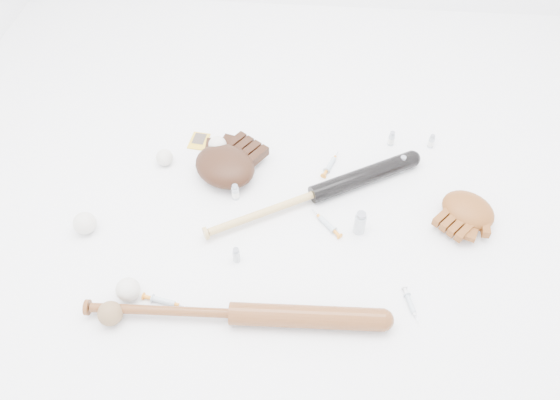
# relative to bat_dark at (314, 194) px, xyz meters

# --- Properties ---
(bat_dark) EXTENTS (0.81, 0.51, 0.07)m
(bat_dark) POSITION_rel_bat_dark_xyz_m (0.00, 0.00, 0.00)
(bat_dark) COLOR black
(bat_dark) RESTS_ON ground
(bat_wood) EXTENTS (0.97, 0.10, 0.07)m
(bat_wood) POSITION_rel_bat_dark_xyz_m (-0.23, -0.51, 0.00)
(bat_wood) COLOR brown
(bat_wood) RESTS_ON ground
(glove_dark) EXTENTS (0.40, 0.40, 0.10)m
(glove_dark) POSITION_rel_bat_dark_xyz_m (-0.34, 0.10, 0.02)
(glove_dark) COLOR black
(glove_dark) RESTS_ON ground
(glove_tan) EXTENTS (0.32, 0.32, 0.08)m
(glove_tan) POSITION_rel_bat_dark_xyz_m (0.55, -0.04, 0.01)
(glove_tan) COLOR brown
(glove_tan) RESTS_ON ground
(trading_card) EXTENTS (0.08, 0.11, 0.01)m
(trading_card) POSITION_rel_bat_dark_xyz_m (-0.48, 0.28, -0.03)
(trading_card) COLOR gold
(trading_card) RESTS_ON ground
(pedestal) EXTENTS (0.07, 0.07, 0.04)m
(pedestal) POSITION_rel_bat_dark_xyz_m (-0.38, 0.19, -0.01)
(pedestal) COLOR white
(pedestal) RESTS_ON ground
(baseball_on_pedestal) EXTENTS (0.07, 0.07, 0.07)m
(baseball_on_pedestal) POSITION_rel_bat_dark_xyz_m (-0.38, 0.19, 0.04)
(baseball_on_pedestal) COLOR silver
(baseball_on_pedestal) RESTS_ON pedestal
(baseball_left) EXTENTS (0.08, 0.08, 0.08)m
(baseball_left) POSITION_rel_bat_dark_xyz_m (-0.79, -0.20, 0.01)
(baseball_left) COLOR silver
(baseball_left) RESTS_ON ground
(baseball_upper) EXTENTS (0.07, 0.07, 0.07)m
(baseball_upper) POSITION_rel_bat_dark_xyz_m (-0.59, 0.14, -0.00)
(baseball_upper) COLOR silver
(baseball_upper) RESTS_ON ground
(baseball_mid) EXTENTS (0.08, 0.08, 0.08)m
(baseball_mid) POSITION_rel_bat_dark_xyz_m (-0.57, -0.45, 0.01)
(baseball_mid) COLOR silver
(baseball_mid) RESTS_ON ground
(baseball_aged) EXTENTS (0.08, 0.08, 0.08)m
(baseball_aged) POSITION_rel_bat_dark_xyz_m (-0.60, -0.54, 0.01)
(baseball_aged) COLOR brown
(baseball_aged) RESTS_ON ground
(syringe_0) EXTENTS (0.17, 0.06, 0.02)m
(syringe_0) POSITION_rel_bat_dark_xyz_m (-0.46, -0.47, -0.02)
(syringe_0) COLOR #ADBCC6
(syringe_0) RESTS_ON ground
(syringe_1) EXTENTS (0.13, 0.14, 0.02)m
(syringe_1) POSITION_rel_bat_dark_xyz_m (0.05, -0.12, -0.02)
(syringe_1) COLOR #ADBCC6
(syringe_1) RESTS_ON ground
(syringe_2) EXTENTS (0.09, 0.17, 0.02)m
(syringe_2) POSITION_rel_bat_dark_xyz_m (0.06, 0.18, -0.02)
(syringe_2) COLOR #ADBCC6
(syringe_2) RESTS_ON ground
(syringe_3) EXTENTS (0.06, 0.14, 0.02)m
(syringe_3) POSITION_rel_bat_dark_xyz_m (0.32, -0.41, -0.02)
(syringe_3) COLOR #ADBCC6
(syringe_3) RESTS_ON ground
(vial_0) EXTENTS (0.02, 0.02, 0.07)m
(vial_0) POSITION_rel_bat_dark_xyz_m (0.30, 0.32, -0.00)
(vial_0) COLOR #B5BEC6
(vial_0) RESTS_ON ground
(vial_1) EXTENTS (0.02, 0.02, 0.06)m
(vial_1) POSITION_rel_bat_dark_xyz_m (0.46, 0.32, -0.00)
(vial_1) COLOR #B5BEC6
(vial_1) RESTS_ON ground
(vial_2) EXTENTS (0.03, 0.03, 0.07)m
(vial_2) POSITION_rel_bat_dark_xyz_m (-0.29, -0.01, 0.00)
(vial_2) COLOR #B5BEC6
(vial_2) RESTS_ON ground
(vial_3) EXTENTS (0.04, 0.04, 0.10)m
(vial_3) POSITION_rel_bat_dark_xyz_m (0.16, -0.13, 0.01)
(vial_3) COLOR #B5BEC6
(vial_3) RESTS_ON ground
(vial_4) EXTENTS (0.02, 0.02, 0.06)m
(vial_4) POSITION_rel_bat_dark_xyz_m (-0.25, -0.29, -0.00)
(vial_4) COLOR #B5BEC6
(vial_4) RESTS_ON ground
(vial_5) EXTENTS (0.03, 0.03, 0.07)m
(vial_5) POSITION_rel_bat_dark_xyz_m (0.33, 0.18, 0.00)
(vial_5) COLOR #B5BEC6
(vial_5) RESTS_ON ground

